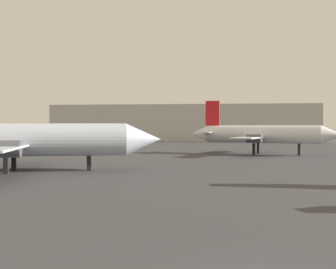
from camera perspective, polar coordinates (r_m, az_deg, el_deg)
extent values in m
cylinder|color=#B2BCCC|center=(48.52, -19.04, -0.68)|extent=(22.65, 9.37, 3.56)
cone|color=#B2BCCC|center=(47.79, -3.29, -0.65)|extent=(4.71, 4.46, 3.56)
cube|color=#B2BCCC|center=(48.77, -20.33, -1.31)|extent=(11.04, 25.77, 0.22)
cylinder|color=#4C4C54|center=(53.38, -18.51, -1.28)|extent=(3.15, 2.36, 1.68)
cylinder|color=#4C4C54|center=(43.91, -20.82, -1.81)|extent=(3.15, 2.36, 1.68)
cube|color=black|center=(47.82, -10.49, -3.79)|extent=(0.57, 0.57, 1.66)
cube|color=black|center=(50.72, -19.86, -3.56)|extent=(0.57, 0.57, 1.66)
cube|color=black|center=(47.08, -20.80, -3.93)|extent=(0.57, 0.57, 1.66)
cylinder|color=silver|center=(75.32, 12.38, 0.03)|extent=(19.47, 8.85, 3.04)
cone|color=silver|center=(73.66, 21.07, -0.05)|extent=(4.12, 3.92, 3.04)
cone|color=silver|center=(78.61, 4.24, 0.10)|extent=(4.12, 3.92, 3.04)
cube|color=silver|center=(75.55, 11.66, -0.31)|extent=(9.58, 20.50, 0.20)
cube|color=silver|center=(77.89, 5.67, 0.31)|extent=(3.97, 7.14, 0.13)
cube|color=red|center=(77.78, 5.96, 2.85)|extent=(2.57, 1.03, 4.45)
cylinder|color=#4C4C54|center=(79.20, 12.72, -0.36)|extent=(2.79, 2.15, 1.47)
cylinder|color=#4C4C54|center=(71.65, 11.40, -0.51)|extent=(2.79, 2.15, 1.47)
cube|color=black|center=(74.29, 17.07, -1.94)|extent=(0.51, 0.51, 1.95)
cube|color=black|center=(77.22, 11.94, -1.80)|extent=(0.51, 0.51, 1.95)
cube|color=black|center=(74.04, 11.36, -1.92)|extent=(0.51, 0.51, 1.95)
cube|color=#B7B7B2|center=(144.76, 2.20, 1.53)|extent=(84.60, 26.25, 11.63)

